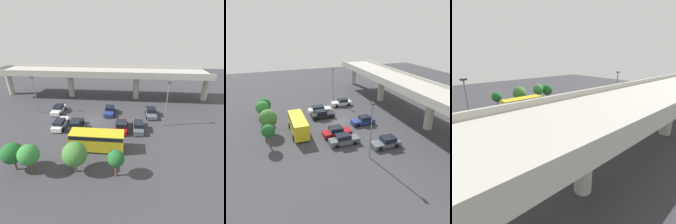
{
  "view_description": "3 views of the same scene",
  "coord_description": "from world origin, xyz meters",
  "views": [
    {
      "loc": [
        6.27,
        -29.62,
        15.96
      ],
      "look_at": [
        3.6,
        -0.82,
        2.34
      ],
      "focal_mm": 28.0,
      "sensor_mm": 36.0,
      "label": 1
    },
    {
      "loc": [
        36.33,
        -13.72,
        17.61
      ],
      "look_at": [
        1.69,
        -1.44,
        2.68
      ],
      "focal_mm": 35.0,
      "sensor_mm": 36.0,
      "label": 2
    },
    {
      "loc": [
        17.26,
        21.27,
        10.73
      ],
      "look_at": [
        -0.13,
        0.84,
        1.94
      ],
      "focal_mm": 28.0,
      "sensor_mm": 36.0,
      "label": 3
    }
  ],
  "objects": [
    {
      "name": "parked_car_0",
      "position": [
        -8.18,
        2.96,
        0.7
      ],
      "size": [
        2.08,
        4.65,
        1.53
      ],
      "rotation": [
        0.0,
        0.0,
        -1.57
      ],
      "color": "silver",
      "rests_on": "ground_plane"
    },
    {
      "name": "tree_front_left",
      "position": [
        -7.25,
        -13.95,
        2.53
      ],
      "size": [
        2.61,
        2.61,
        3.84
      ],
      "color": "brown",
      "rests_on": "ground_plane"
    },
    {
      "name": "tree_front_far_right",
      "position": [
        5.25,
        -13.85,
        2.63
      ],
      "size": [
        2.03,
        2.03,
        3.66
      ],
      "color": "brown",
      "rests_on": "ground_plane"
    },
    {
      "name": "tree_front_centre",
      "position": [
        -4.92,
        -14.35,
        2.81
      ],
      "size": [
        2.5,
        2.5,
        4.07
      ],
      "color": "brown",
      "rests_on": "ground_plane"
    },
    {
      "name": "parked_car_2",
      "position": [
        -2.63,
        -3.21,
        0.74
      ],
      "size": [
        2.09,
        4.52,
        1.63
      ],
      "rotation": [
        0.0,
        0.0,
        1.57
      ],
      "color": "black",
      "rests_on": "ground_plane"
    },
    {
      "name": "shuttle_bus",
      "position": [
        2.16,
        -8.86,
        1.71
      ],
      "size": [
        7.71,
        2.73,
        2.86
      ],
      "rotation": [
        0.0,
        0.0,
        3.14
      ],
      "color": "gold",
      "rests_on": "ground_plane"
    },
    {
      "name": "highway_overpass",
      "position": [
        0.0,
        13.25,
        6.02
      ],
      "size": [
        51.86,
        7.9,
        7.41
      ],
      "color": "#ADAAA0",
      "rests_on": "ground_plane"
    },
    {
      "name": "ground_plane",
      "position": [
        0.0,
        0.0,
        0.0
      ],
      "size": [
        107.97,
        107.97,
        0.0
      ],
      "primitive_type": "plane",
      "color": "#38383D"
    },
    {
      "name": "parked_car_4",
      "position": [
        5.47,
        -3.01,
        0.76
      ],
      "size": [
        2.24,
        4.79,
        1.67
      ],
      "rotation": [
        0.0,
        0.0,
        1.57
      ],
      "color": "maroon",
      "rests_on": "ground_plane"
    },
    {
      "name": "lamp_post_mid_lot",
      "position": [
        -12.33,
        2.28,
        4.57
      ],
      "size": [
        0.7,
        0.35,
        7.76
      ],
      "color": "slate",
      "rests_on": "ground_plane"
    },
    {
      "name": "parked_car_5",
      "position": [
        8.36,
        -2.81,
        0.75
      ],
      "size": [
        1.98,
        4.78,
        1.66
      ],
      "rotation": [
        0.0,
        0.0,
        1.57
      ],
      "color": "#515660",
      "rests_on": "ground_plane"
    },
    {
      "name": "lamp_post_near_aisle",
      "position": [
        13.14,
        -0.77,
        4.82
      ],
      "size": [
        0.7,
        0.35,
        8.25
      ],
      "color": "slate",
      "rests_on": "ground_plane"
    },
    {
      "name": "parked_car_3",
      "position": [
        2.72,
        3.24,
        0.71
      ],
      "size": [
        2.1,
        4.35,
        1.55
      ],
      "rotation": [
        0.0,
        0.0,
        -1.57
      ],
      "color": "navy",
      "rests_on": "ground_plane"
    },
    {
      "name": "parked_car_1",
      "position": [
        -5.54,
        -3.09,
        0.71
      ],
      "size": [
        2.05,
        4.8,
        1.5
      ],
      "rotation": [
        0.0,
        0.0,
        1.57
      ],
      "color": "silver",
      "rests_on": "ground_plane"
    },
    {
      "name": "parked_car_6",
      "position": [
        11.22,
        3.07,
        0.72
      ],
      "size": [
        2.17,
        4.5,
        1.58
      ],
      "rotation": [
        0.0,
        0.0,
        -1.57
      ],
      "color": "#515660",
      "rests_on": "ground_plane"
    },
    {
      "name": "tree_front_right",
      "position": [
        0.35,
        -13.61,
        2.72
      ],
      "size": [
        2.99,
        2.99,
        4.22
      ],
      "color": "brown",
      "rests_on": "ground_plane"
    }
  ]
}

